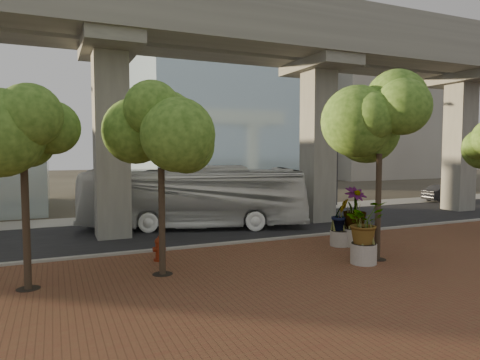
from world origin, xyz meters
name	(u,v)px	position (x,y,z in m)	size (l,w,h in m)	color
ground	(240,235)	(0.00, 0.00, 0.00)	(160.00, 160.00, 0.00)	#322C24
brick_plaza	(335,277)	(0.00, -8.00, 0.03)	(70.00, 13.00, 0.06)	brown
asphalt_road	(225,228)	(0.00, 2.00, 0.02)	(90.00, 8.00, 0.04)	black
curb_strip	(257,241)	(0.00, -2.00, 0.08)	(70.00, 0.25, 0.16)	#99978F
far_sidewalk	(195,214)	(0.00, 7.50, 0.03)	(90.00, 3.00, 0.06)	#99978F
transit_viaduct	(225,95)	(0.00, 2.00, 7.29)	(72.00, 5.60, 12.40)	gray
midrise_block	(366,103)	(38.00, 36.00, 12.00)	(18.00, 16.00, 24.00)	#A4A093
transit_bus	(195,198)	(-1.53, 2.75, 1.71)	(2.87, 12.24, 3.41)	white
parked_car	(446,194)	(21.51, 6.00, 0.68)	(1.43, 4.14, 1.36)	black
fire_hydrant	(159,249)	(-4.98, -3.59, 0.52)	(0.48, 0.43, 0.96)	maroon
planter_front	(364,225)	(1.98, -7.08, 1.50)	(2.16, 2.16, 2.38)	#9F9C8F
planter_right	(355,210)	(3.58, -4.53, 1.65)	(2.46, 2.46, 2.63)	#A59F95
planter_left	(340,217)	(3.00, -4.27, 1.35)	(1.94, 1.94, 2.13)	gray
street_tree_far_west	(23,132)	(-9.44, -5.32, 4.86)	(3.78, 3.78, 6.54)	#3F2F24
street_tree_near_west	(161,135)	(-5.28, -5.43, 4.83)	(3.84, 3.84, 6.54)	#3F2F24
street_tree_near_east	(380,121)	(2.87, -6.82, 5.42)	(4.27, 4.27, 7.33)	#3F2F24
streetlamp_east	(338,144)	(11.48, 7.39, 4.81)	(0.41, 1.19, 8.24)	#313136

